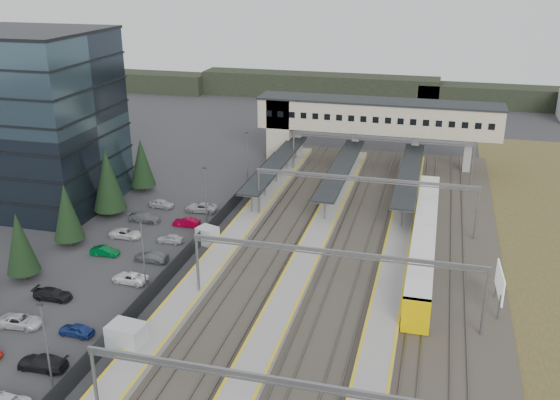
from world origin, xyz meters
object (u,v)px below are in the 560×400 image
(office_building, at_px, (19,119))
(relay_cabin_near, at_px, (127,337))
(footbridge, at_px, (361,119))
(train, at_px, (424,239))
(relay_cabin_far, at_px, (207,235))
(billboard, at_px, (500,284))

(office_building, bearing_deg, relay_cabin_near, -44.16)
(footbridge, xyz_separation_m, train, (12.30, -33.40, -6.03))
(relay_cabin_far, relative_size, footbridge, 0.07)
(office_building, relative_size, billboard, 4.55)
(relay_cabin_far, bearing_deg, relay_cabin_near, -87.11)
(office_building, height_order, footbridge, office_building)
(relay_cabin_far, height_order, footbridge, footbridge)
(relay_cabin_near, relative_size, footbridge, 0.08)
(relay_cabin_far, bearing_deg, office_building, 166.50)
(relay_cabin_far, xyz_separation_m, footbridge, (13.61, 37.22, 6.86))
(relay_cabin_far, height_order, train, train)
(relay_cabin_far, distance_m, billboard, 34.49)
(footbridge, xyz_separation_m, billboard, (20.02, -44.67, -5.01))
(relay_cabin_near, height_order, footbridge, footbridge)
(footbridge, bearing_deg, office_building, -145.53)
(office_building, relative_size, train, 0.66)
(office_building, distance_m, billboard, 66.05)
(office_building, xyz_separation_m, relay_cabin_far, (30.09, -7.22, -11.12))
(office_building, bearing_deg, footbridge, 34.47)
(footbridge, relative_size, billboard, 7.57)
(footbridge, distance_m, billboard, 49.21)
(office_building, bearing_deg, relay_cabin_far, -13.50)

